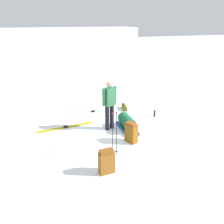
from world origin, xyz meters
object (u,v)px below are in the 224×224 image
Objects in this scene: skier_standing at (109,102)px; thermos_bottle at (155,114)px; ski_pair_near at (93,112)px; ski_pair_far at (66,127)px; backpack_large_dark at (107,162)px; gear_sled at (127,123)px; backpack_bright at (131,133)px; ski_poles_planted_near at (114,131)px; sleeping_mat_rolled at (124,107)px.

thermos_bottle is (1.98, 0.49, -0.82)m from skier_standing.
ski_pair_far is at bearing -137.71° from ski_pair_near.
backpack_large_dark reaches higher than ski_pair_far.
backpack_large_dark is 0.53× the size of gear_sled.
backpack_bright reaches higher than thermos_bottle.
backpack_large_dark is at bearing -121.46° from ski_poles_planted_near.
ski_poles_planted_near is 1.76m from gear_sled.
skier_standing reaches higher than backpack_large_dark.
skier_standing is at bearing 70.36° from backpack_large_dark.
sleeping_mat_rolled is at bearing 63.17° from backpack_large_dark.
ski_pair_far is 3.11× the size of backpack_bright.
backpack_bright is 2.31m from thermos_bottle.
backpack_bright is 0.97m from ski_poles_planted_near.
ski_pair_near is at bearing 85.80° from ski_poles_planted_near.
ski_pair_far is at bearing 158.00° from skier_standing.
skier_standing is at bearing 156.78° from gear_sled.
backpack_bright reaches higher than sleeping_mat_rolled.
gear_sled is at bearing -22.34° from ski_pair_far.
backpack_bright is 0.53× the size of gear_sled.
backpack_large_dark is 1.15× the size of sleeping_mat_rolled.
skier_standing reaches higher than ski_pair_far.
backpack_large_dark is 1.74m from backpack_bright.
thermos_bottle is (1.43, 0.72, -0.09)m from gear_sled.
backpack_large_dark reaches higher than thermos_bottle.
backpack_bright is at bearing -135.75° from thermos_bottle.
ski_pair_near is 6.70× the size of thermos_bottle.
ski_poles_planted_near is (1.02, -2.21, 0.69)m from ski_pair_far.
backpack_bright is at bearing -103.86° from gear_sled.
sleeping_mat_rolled is at bearing 54.06° from skier_standing.
skier_standing is 1.33m from backpack_bright.
skier_standing reaches higher than sleeping_mat_rolled.
backpack_bright is at bearing 47.14° from backpack_large_dark.
thermos_bottle is (2.12, -1.24, 0.12)m from ski_pair_near.
gear_sled is 1.61m from thermos_bottle.
ski_pair_far is at bearing 100.70° from backpack_large_dark.
backpack_large_dark is 2.58m from gear_sled.
backpack_bright is (0.33, -1.12, -0.64)m from skier_standing.
ski_pair_near is at bearing 109.43° from gear_sled.
ski_pair_near is 0.88× the size of ski_pair_far.
ski_poles_planted_near is (-0.39, -1.64, -0.25)m from skier_standing.
skier_standing reaches higher than ski_pair_near.
sleeping_mat_rolled is 2.12× the size of thermos_bottle.
ski_pair_far is (-1.27, -1.16, -0.00)m from ski_pair_near.
gear_sled is at bearing -23.22° from skier_standing.
backpack_large_dark is (-0.85, -2.40, -0.65)m from skier_standing.
backpack_bright is (0.47, -2.85, 0.30)m from ski_pair_near.
thermos_bottle is at bearing 41.89° from ski_poles_planted_near.
backpack_large_dark reaches higher than sleeping_mat_rolled.
backpack_large_dark reaches higher than ski_pair_near.
sleeping_mat_rolled is at bearing 22.13° from ski_pair_far.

